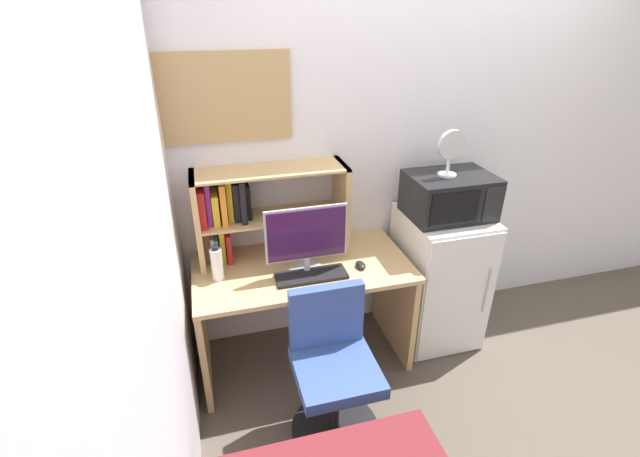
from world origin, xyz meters
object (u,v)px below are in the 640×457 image
Objects in this scene: hutch_bookshelf at (247,209)px; wall_corkboard at (224,98)px; mini_fridge at (438,277)px; keyboard at (311,276)px; computer_mouse at (361,265)px; desk_fan at (451,149)px; desk_chair at (333,375)px; water_bottle at (217,264)px; microwave at (449,196)px; monitor at (307,239)px.

wall_corkboard reaches higher than hutch_bookshelf.
mini_fridge is at bearing -13.02° from wall_corkboard.
keyboard is 0.31m from computer_mouse.
hutch_bookshelf is 0.55m from keyboard.
hutch_bookshelf is 1.25m from desk_fan.
keyboard is 1.10m from wall_corkboard.
water_bottle is at bearing 133.76° from desk_chair.
microwave reaches higher than water_bottle.
microwave is 0.61× the size of desk_chair.
computer_mouse is 0.11× the size of desk_chair.
desk_chair is at bearing -87.54° from monitor.
keyboard is at bearing -51.28° from wall_corkboard.
water_bottle is (-0.50, 0.07, -0.12)m from monitor.
wall_corkboard is at bearing 119.78° from hutch_bookshelf.
computer_mouse is (0.32, -0.03, -0.20)m from monitor.
mini_fridge is (0.62, 0.13, -0.27)m from computer_mouse.
desk_fan is at bearing -13.49° from wall_corkboard.
microwave is 1.28m from desk_chair.
microwave is 0.30m from desk_fan.
hutch_bookshelf reaches higher than keyboard.
wall_corkboard reaches higher than microwave.
monitor reaches higher than desk_chair.
microwave reaches higher than keyboard.
microwave reaches higher than mini_fridge.
water_bottle is at bearing -178.64° from desk_fan.
monitor reaches higher than mini_fridge.
wall_corkboard is (-0.36, 0.40, 0.71)m from monitor.
computer_mouse is at bearing -32.69° from wall_corkboard.
mini_fridge is at bearing 4.29° from desk_fan.
monitor is 0.89m from wall_corkboard.
hutch_bookshelf is 1.21× the size of wall_corkboard.
hutch_bookshelf is 0.42m from monitor.
desk_fan is (1.19, -0.19, 0.32)m from hutch_bookshelf.
water_bottle is at bearing 173.10° from computer_mouse.
water_bottle reaches higher than desk_chair.
hutch_bookshelf reaches higher than desk_chair.
microwave reaches higher than desk_chair.
desk_chair is (0.01, -0.42, -0.36)m from keyboard.
monitor is 1.68× the size of desk_fan.
monitor is 0.95m from microwave.
desk_fan reaches higher than mini_fridge.
keyboard is 0.98m from mini_fridge.
monitor is 0.52m from water_bottle.
mini_fridge is at bearing 32.38° from desk_chair.
keyboard is at bearing -169.93° from microwave.
wall_corkboard is (-0.07, 0.12, 0.62)m from hutch_bookshelf.
keyboard is at bearing 91.33° from desk_chair.
water_bottle is at bearing -178.44° from microwave.
hutch_bookshelf is at bearing -60.22° from wall_corkboard.
desk_chair is (0.02, -0.48, -0.57)m from monitor.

